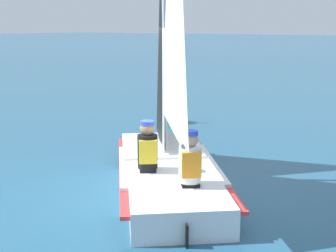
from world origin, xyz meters
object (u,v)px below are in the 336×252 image
(buoy_marker, at_px, (175,115))
(sailor_helm, at_px, (148,156))
(sailboat_main, at_px, (168,136))
(sailor_crew, at_px, (190,169))

(buoy_marker, bearing_deg, sailor_helm, -61.19)
(sailboat_main, xyz_separation_m, sailor_crew, (0.78, -0.64, -0.22))
(buoy_marker, bearing_deg, sailor_crew, -55.09)
(sailor_crew, bearing_deg, buoy_marker, -5.00)
(sailboat_main, bearing_deg, sailor_helm, 129.95)
(sailboat_main, xyz_separation_m, sailor_helm, (-0.08, -0.44, -0.22))
(sailboat_main, relative_size, sailor_helm, 5.01)
(sailboat_main, bearing_deg, sailor_crew, -169.44)
(sailor_crew, bearing_deg, sailor_helm, 36.65)
(sailor_helm, distance_m, sailor_crew, 0.88)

